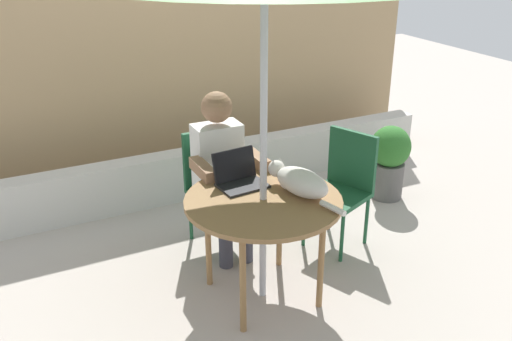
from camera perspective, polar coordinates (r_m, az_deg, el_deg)
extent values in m
plane|color=#ADA399|center=(3.88, 0.67, -12.36)|extent=(14.00, 14.00, 0.00)
cube|color=tan|center=(5.44, -10.43, 8.56)|extent=(5.62, 0.08, 1.77)
cube|color=beige|center=(5.07, -7.69, -0.47)|extent=(5.06, 0.20, 0.43)
cylinder|color=olive|center=(3.51, 0.73, -3.06)|extent=(0.99, 0.99, 0.03)
cylinder|color=olive|center=(4.00, 2.39, -5.27)|extent=(0.04, 0.04, 0.69)
cylinder|color=olive|center=(3.80, -4.85, -7.04)|extent=(0.04, 0.04, 0.69)
cylinder|color=olive|center=(3.38, -1.33, -11.31)|extent=(0.04, 0.04, 0.69)
cylinder|color=olive|center=(3.60, 6.58, -9.02)|extent=(0.04, 0.04, 0.69)
cylinder|color=#B7B7BC|center=(3.35, 0.76, 2.77)|extent=(0.04, 0.04, 2.17)
cube|color=#194C2D|center=(4.22, -3.78, -2.51)|extent=(0.40, 0.40, 0.04)
cube|color=#194C2D|center=(4.27, -4.81, 1.32)|extent=(0.40, 0.04, 0.44)
cylinder|color=#194C2D|center=(4.52, -2.56, -3.69)|extent=(0.03, 0.03, 0.40)
cylinder|color=#194C2D|center=(4.41, -6.61, -4.59)|extent=(0.03, 0.03, 0.40)
cylinder|color=#194C2D|center=(4.13, -4.95, -6.63)|extent=(0.03, 0.03, 0.40)
cylinder|color=#194C2D|center=(4.25, -0.68, -5.61)|extent=(0.03, 0.03, 0.40)
cube|color=#194C2D|center=(4.25, 8.16, -2.51)|extent=(0.52, 0.52, 0.04)
cube|color=#194C2D|center=(4.29, 9.67, 1.15)|extent=(0.19, 0.38, 0.44)
cylinder|color=#194C2D|center=(4.41, 11.07, -4.93)|extent=(0.03, 0.03, 0.40)
cylinder|color=#194C2D|center=(4.56, 7.40, -3.62)|extent=(0.03, 0.03, 0.40)
cylinder|color=#194C2D|center=(4.31, 4.86, -5.22)|extent=(0.03, 0.03, 0.40)
cylinder|color=#194C2D|center=(4.15, 8.65, -6.68)|extent=(0.03, 0.03, 0.40)
cube|color=white|center=(4.10, -3.89, 1.09)|extent=(0.34, 0.20, 0.54)
sphere|color=#936B4C|center=(3.95, -3.99, 6.39)|extent=(0.22, 0.22, 0.22)
cube|color=#383842|center=(4.04, -4.02, -2.72)|extent=(0.12, 0.30, 0.12)
cylinder|color=#383842|center=(4.05, -3.08, -6.97)|extent=(0.10, 0.10, 0.44)
cube|color=#383842|center=(4.10, -1.95, -2.28)|extent=(0.12, 0.30, 0.12)
cylinder|color=#383842|center=(4.10, -1.02, -6.47)|extent=(0.10, 0.10, 0.44)
cube|color=#936B4C|center=(3.83, -5.38, 0.11)|extent=(0.08, 0.32, 0.08)
cube|color=#936B4C|center=(3.97, -0.01, 1.15)|extent=(0.08, 0.32, 0.08)
cube|color=black|center=(3.65, -1.37, -1.53)|extent=(0.32, 0.25, 0.02)
cube|color=black|center=(3.68, -2.20, 0.58)|extent=(0.30, 0.08, 0.20)
cube|color=black|center=(3.69, -2.27, 0.63)|extent=(0.30, 0.08, 0.20)
ellipsoid|color=silver|center=(3.52, 4.66, -1.20)|extent=(0.29, 0.44, 0.17)
sphere|color=silver|center=(3.66, 2.08, 0.21)|extent=(0.11, 0.11, 0.11)
ellipsoid|color=white|center=(3.61, 3.37, -1.20)|extent=(0.15, 0.15, 0.09)
cylinder|color=silver|center=(3.36, 7.74, -3.77)|extent=(0.08, 0.18, 0.04)
cone|color=silver|center=(3.66, 2.43, 1.05)|extent=(0.04, 0.04, 0.03)
cone|color=silver|center=(3.62, 1.75, 0.80)|extent=(0.04, 0.04, 0.03)
cylinder|color=#595654|center=(5.19, 13.08, -0.93)|extent=(0.28, 0.28, 0.33)
ellipsoid|color=#2D6B28|center=(5.07, 13.42, 2.36)|extent=(0.35, 0.35, 0.37)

